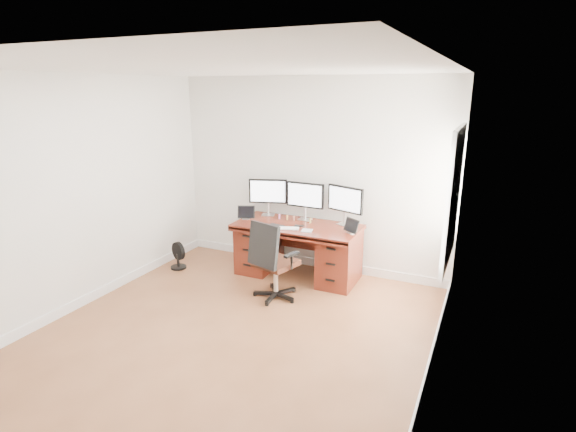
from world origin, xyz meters
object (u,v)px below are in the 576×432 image
at_px(floor_fan, 178,256).
at_px(keyboard, 289,228).
at_px(office_chair, 273,273).
at_px(desk, 298,248).
at_px(monitor_center, 305,196).

distance_m(floor_fan, keyboard, 1.77).
height_order(office_chair, floor_fan, office_chair).
bearing_deg(floor_fan, keyboard, 28.62).
bearing_deg(keyboard, floor_fan, 169.03).
distance_m(desk, floor_fan, 1.77).
bearing_deg(keyboard, office_chair, -106.08).
height_order(floor_fan, keyboard, keyboard).
height_order(desk, monitor_center, monitor_center).
distance_m(desk, keyboard, 0.43).
bearing_deg(desk, monitor_center, 90.01).
relative_size(office_chair, keyboard, 3.87).
bearing_deg(monitor_center, desk, -88.05).
height_order(office_chair, keyboard, office_chair).
distance_m(office_chair, monitor_center, 1.27).
bearing_deg(office_chair, floor_fan, -173.47).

